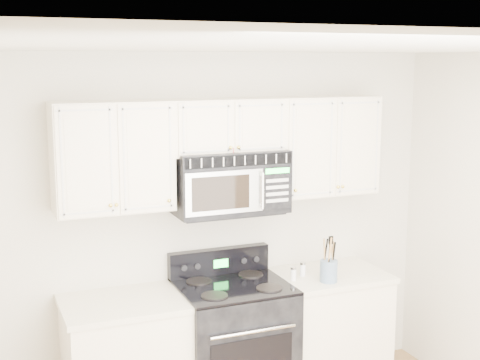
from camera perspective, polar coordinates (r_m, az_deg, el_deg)
room at (r=3.58m, az=8.07°, el=-10.13°), size 3.51×3.51×2.61m
base_cabinet_right at (r=5.43m, az=7.45°, el=-12.81°), size 0.86×0.65×0.92m
range at (r=5.06m, az=-0.58°, el=-13.76°), size 0.79×0.72×1.13m
upper_cabinets at (r=4.83m, az=-1.29°, el=2.97°), size 2.44×0.37×0.75m
microwave at (r=4.83m, az=-0.94°, el=-0.11°), size 0.82×0.46×0.45m
utensil_crock at (r=5.03m, az=7.58°, el=-7.59°), size 0.13×0.13×0.35m
shaker_salt at (r=5.04m, az=4.58°, el=-7.97°), size 0.04×0.04×0.10m
shaker_pepper at (r=5.15m, az=5.38°, el=-7.57°), size 0.05×0.05×0.11m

